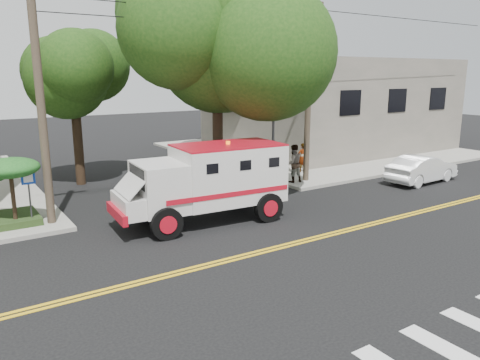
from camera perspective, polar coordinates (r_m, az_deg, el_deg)
ground at (r=14.76m, az=5.30°, el=-8.06°), size 100.00×100.00×0.00m
sidewalk_ne at (r=33.25m, az=9.11°, el=3.75°), size 17.00×17.00×0.15m
building_right at (r=34.29m, az=10.61°, el=9.14°), size 14.00×12.00×6.00m
utility_pole_left at (r=17.04m, az=-23.19°, el=9.30°), size 0.28×0.28×9.00m
utility_pole_right at (r=22.61m, az=8.35°, el=10.82°), size 0.28×0.28×9.00m
tree_main at (r=20.08m, az=-1.29°, el=18.42°), size 6.08×5.70×9.85m
tree_left at (r=23.31m, az=-18.90°, el=13.37°), size 4.48×4.20×7.70m
tree_right at (r=31.78m, az=0.21°, el=14.39°), size 4.80×4.50×8.20m
traffic_signal at (r=20.77m, az=4.05°, el=4.45°), size 0.15×0.18×3.60m
accessibility_sign at (r=17.53m, az=-24.32°, el=-1.12°), size 0.45×0.10×2.02m
armored_truck at (r=16.74m, az=-3.85°, el=0.14°), size 6.25×2.85×2.77m
parked_sedan at (r=24.62m, az=21.29°, el=1.27°), size 4.20×1.65×1.36m
pedestrian_a at (r=24.90m, az=7.61°, el=2.73°), size 0.58×0.40×1.54m
pedestrian_b at (r=22.48m, az=6.51°, el=2.03°), size 1.00×0.84×1.82m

